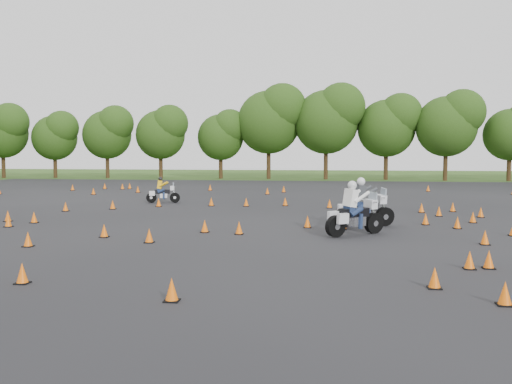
{
  "coord_description": "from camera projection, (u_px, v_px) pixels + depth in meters",
  "views": [
    {
      "loc": [
        3.29,
        -20.96,
        3.01
      ],
      "look_at": [
        0.0,
        4.0,
        1.2
      ],
      "focal_mm": 40.0,
      "sensor_mm": 36.0,
      "label": 1
    }
  ],
  "objects": [
    {
      "name": "ground",
      "position": [
        242.0,
        231.0,
        21.37
      ],
      "size": [
        140.0,
        140.0,
        0.0
      ],
      "primitive_type": "plane",
      "color": "#2D5119",
      "rests_on": "ground"
    },
    {
      "name": "asphalt_pad",
      "position": [
        261.0,
        214.0,
        27.31
      ],
      "size": [
        62.0,
        62.0,
        0.0
      ],
      "primitive_type": "plane",
      "color": "black",
      "rests_on": "ground"
    },
    {
      "name": "treeline",
      "position": [
        305.0,
        134.0,
        55.46
      ],
      "size": [
        87.07,
        32.53,
        10.84
      ],
      "color": "#264413",
      "rests_on": "ground"
    },
    {
      "name": "traffic_cones",
      "position": [
        257.0,
        210.0,
        26.85
      ],
      "size": [
        36.48,
        33.14,
        0.45
      ],
      "color": "#FF680A",
      "rests_on": "asphalt_pad"
    },
    {
      "name": "rider_grey",
      "position": [
        364.0,
        202.0,
        22.59
      ],
      "size": [
        2.66,
        1.71,
        1.97
      ],
      "primitive_type": null,
      "rotation": [
        0.0,
        0.0,
        0.4
      ],
      "color": "#3B3E42",
      "rests_on": "ground"
    },
    {
      "name": "rider_yellow",
      "position": [
        163.0,
        190.0,
        33.09
      ],
      "size": [
        2.02,
        0.9,
        1.5
      ],
      "primitive_type": null,
      "rotation": [
        0.0,
        0.0,
        0.16
      ],
      "color": "yellow",
      "rests_on": "ground"
    },
    {
      "name": "rider_white",
      "position": [
        355.0,
        208.0,
        20.31
      ],
      "size": [
        2.47,
        2.18,
        1.95
      ],
      "primitive_type": null,
      "rotation": [
        0.0,
        0.0,
        0.67
      ],
      "color": "white",
      "rests_on": "ground"
    }
  ]
}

